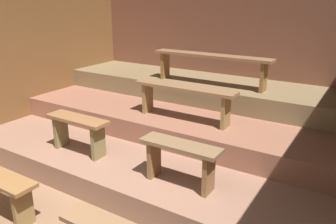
{
  "coord_description": "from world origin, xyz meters",
  "views": [
    {
      "loc": [
        2.28,
        -1.2,
        2.15
      ],
      "look_at": [
        -0.08,
        2.56,
        0.64
      ],
      "focal_mm": 36.11,
      "sensor_mm": 36.0,
      "label": 1
    }
  ],
  "objects_px": {
    "bench_lower_right": "(180,156)",
    "bench_middle_center": "(184,94)",
    "bench_lower_left": "(78,128)",
    "bench_upper_center": "(211,60)"
  },
  "relations": [
    {
      "from": "bench_lower_left",
      "to": "bench_lower_right",
      "type": "height_order",
      "value": "same"
    },
    {
      "from": "bench_lower_left",
      "to": "bench_middle_center",
      "type": "distance_m",
      "value": 1.43
    },
    {
      "from": "bench_lower_right",
      "to": "bench_middle_center",
      "type": "xyz_separation_m",
      "value": [
        -0.55,
        1.05,
        0.32
      ]
    },
    {
      "from": "bench_middle_center",
      "to": "bench_upper_center",
      "type": "xyz_separation_m",
      "value": [
        -0.05,
        0.89,
        0.31
      ]
    },
    {
      "from": "bench_lower_right",
      "to": "bench_upper_center",
      "type": "xyz_separation_m",
      "value": [
        -0.6,
        1.93,
        0.63
      ]
    },
    {
      "from": "bench_lower_left",
      "to": "bench_upper_center",
      "type": "relative_size",
      "value": 0.46
    },
    {
      "from": "bench_lower_right",
      "to": "bench_middle_center",
      "type": "distance_m",
      "value": 1.23
    },
    {
      "from": "bench_lower_right",
      "to": "bench_middle_center",
      "type": "height_order",
      "value": "bench_middle_center"
    },
    {
      "from": "bench_lower_right",
      "to": "bench_upper_center",
      "type": "relative_size",
      "value": 0.46
    },
    {
      "from": "bench_middle_center",
      "to": "bench_lower_right",
      "type": "bearing_deg",
      "value": -62.33
    }
  ]
}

